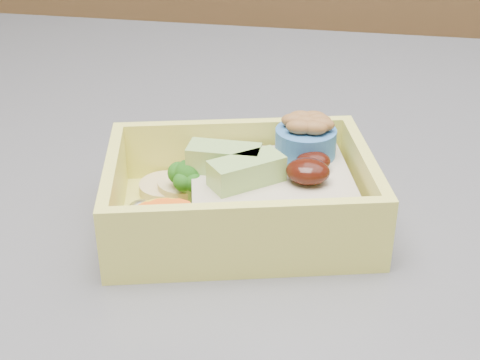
# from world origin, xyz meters

# --- Properties ---
(bento_box) EXTENTS (0.21, 0.18, 0.07)m
(bento_box) POSITION_xyz_m (-0.06, -0.18, 0.94)
(bento_box) COLOR #E5E15E
(bento_box) RESTS_ON island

